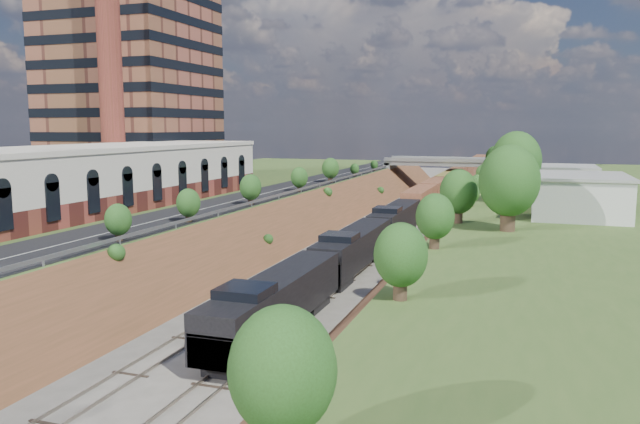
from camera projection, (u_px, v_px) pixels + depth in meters
platform_left at (151, 208)px, 89.99m from camera, size 44.00×180.00×5.00m
embankment_left at (293, 233)px, 83.34m from camera, size 10.00×180.00×10.00m
embankment_right at (461, 243)px, 76.35m from camera, size 10.00×180.00×10.00m
rail_left_track at (354, 236)px, 80.66m from camera, size 1.58×180.00×0.18m
rail_right_track at (393, 238)px, 79.00m from camera, size 1.58×180.00×0.18m
road at (262, 194)px, 84.08m from camera, size 8.00×180.00×0.10m
guardrail at (290, 192)px, 82.53m from camera, size 0.10×171.00×0.70m
commercial_building at (72, 179)px, 66.95m from camera, size 14.30×62.30×7.00m
highrise_tower at (129, 10)px, 100.61m from camera, size 22.00×22.00×53.90m
smokestack at (109, 45)px, 84.13m from camera, size 3.20×3.20×40.00m
overpass at (441, 169)px, 137.35m from camera, size 24.50×8.30×7.40m
white_building_near at (579, 197)px, 63.91m from camera, size 9.00×12.00×4.00m
white_building_far at (563, 181)px, 84.74m from camera, size 8.00×10.00×3.60m
tree_right_large at (509, 182)px, 54.39m from camera, size 5.25×5.25×7.61m
tree_left_crest at (83, 226)px, 45.11m from camera, size 2.45×2.45×3.55m
freight_train at (447, 183)px, 126.97m from camera, size 3.12×192.16×4.65m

